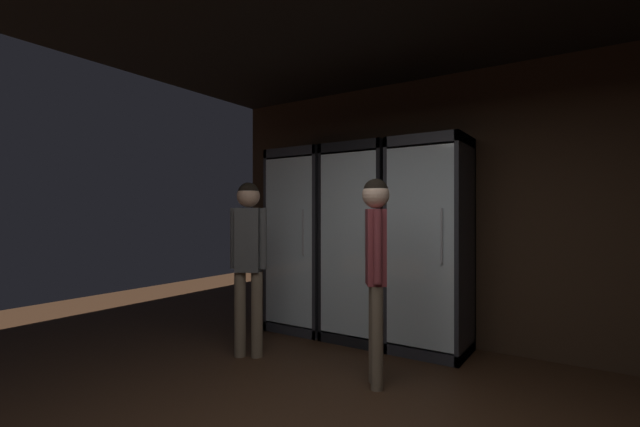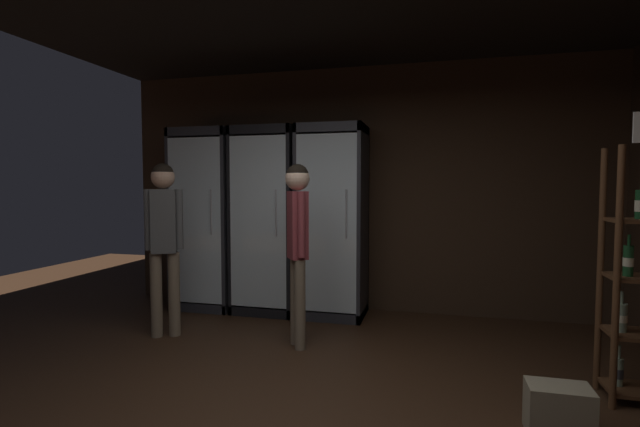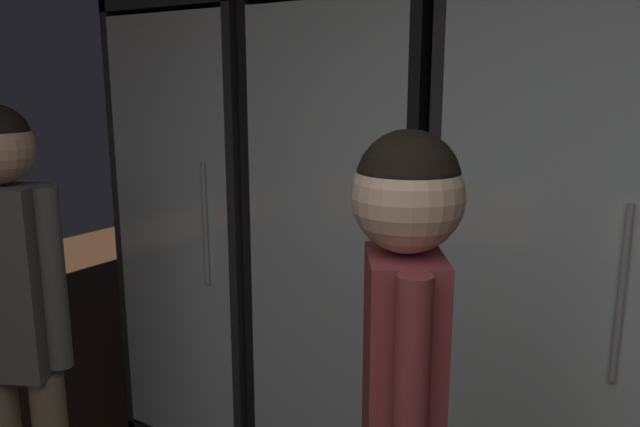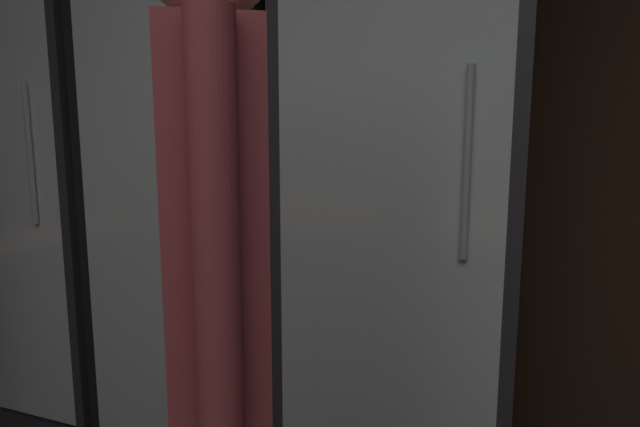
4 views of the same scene
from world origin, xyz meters
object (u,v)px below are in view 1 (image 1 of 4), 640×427
Objects in this scene: shopper_near at (248,249)px; cooler_far_left at (306,241)px; cooler_left at (363,244)px; shopper_far at (376,253)px; cooler_center at (432,247)px.

cooler_far_left is at bearing 96.14° from shopper_near.
shopper_far is at bearing -58.24° from cooler_left.
cooler_left is (0.76, -0.00, -0.01)m from cooler_far_left.
cooler_center reaches higher than shopper_near.
cooler_far_left is 1.14m from shopper_near.
shopper_near is at bearing -140.90° from cooler_center.
cooler_left is 1.29m from shopper_far.
cooler_far_left is at bearing -179.99° from cooler_center.
shopper_far is (1.31, 0.04, 0.02)m from shopper_near.
cooler_center is (0.76, 0.00, 0.01)m from cooler_left.
cooler_far_left is 1.52m from cooler_center.
shopper_far is (1.44, -1.10, 0.02)m from cooler_far_left.
cooler_center is at bearing 85.82° from shopper_far.
cooler_center is at bearing 0.01° from cooler_far_left.
cooler_left is 1.00× the size of cooler_center.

